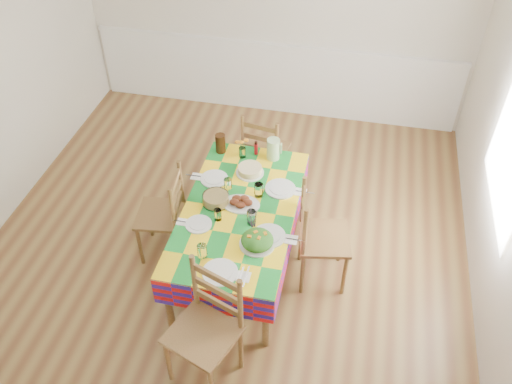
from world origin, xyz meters
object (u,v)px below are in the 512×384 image
green_pitcher (273,149)px  chair_far (264,151)px  dining_table (240,215)px  chair_near (206,329)px  tea_pitcher (220,143)px  meat_platter (241,203)px  chair_right (319,238)px  chair_left (165,215)px

green_pitcher → chair_far: 0.51m
dining_table → chair_near: chair_near is taller
green_pitcher → tea_pitcher: (-0.51, -0.01, -0.01)m
meat_platter → chair_near: 1.17m
dining_table → chair_right: 0.70m
meat_platter → chair_right: size_ratio=0.33×
tea_pitcher → chair_far: 0.60m
dining_table → meat_platter: meat_platter is taller
tea_pitcher → chair_far: size_ratio=0.20×
meat_platter → tea_pitcher: size_ratio=1.74×
meat_platter → chair_left: size_ratio=0.35×
chair_far → chair_left: chair_left is taller
tea_pitcher → chair_right: chair_right is taller
chair_far → chair_left: size_ratio=1.00×
meat_platter → chair_left: chair_left is taller
meat_platter → chair_near: size_ratio=0.32×
dining_table → chair_far: (-0.01, 1.10, -0.15)m
chair_far → chair_right: (0.70, -1.11, 0.03)m
meat_platter → chair_left: bearing=-176.1°
dining_table → chair_right: bearing=-0.7°
dining_table → tea_pitcher: 0.84m
chair_far → meat_platter: bearing=100.6°
chair_left → meat_platter: bearing=87.0°
dining_table → chair_near: size_ratio=1.68×
chair_far → chair_right: size_ratio=0.94×
dining_table → green_pitcher: bearing=78.9°
dining_table → chair_near: bearing=-89.1°
green_pitcher → chair_far: bearing=113.4°
chair_near → chair_far: size_ratio=1.11×
tea_pitcher → chair_right: size_ratio=0.19×
dining_table → green_pitcher: green_pitcher is taller
meat_platter → chair_right: chair_right is taller
green_pitcher → chair_near: size_ratio=0.20×
chair_near → tea_pitcher: bearing=122.1°
chair_near → chair_right: bearing=78.7°
chair_far → chair_left: 1.29m
green_pitcher → chair_right: 0.98m
dining_table → tea_pitcher: size_ratio=9.26×
dining_table → chair_left: chair_left is taller
dining_table → chair_right: chair_right is taller
chair_near → chair_far: bearing=111.1°
chair_left → chair_right: 1.39m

